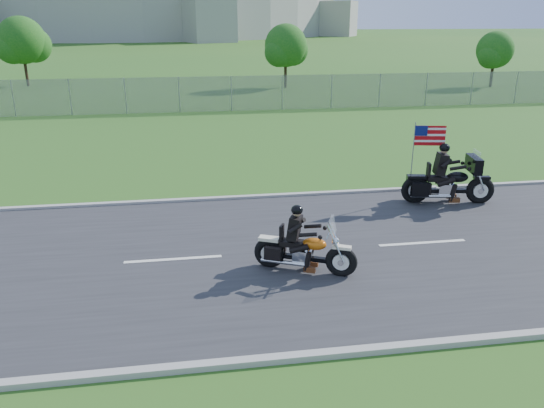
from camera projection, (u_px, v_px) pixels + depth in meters
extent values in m
plane|color=#225219|center=(260.00, 255.00, 12.37)|extent=(420.00, 420.00, 0.00)
cube|color=#28282B|center=(260.00, 254.00, 12.36)|extent=(120.00, 8.00, 0.04)
cube|color=#9E9B93|center=(242.00, 198.00, 16.12)|extent=(120.00, 0.18, 0.12)
cube|color=#9E9B93|center=(293.00, 358.00, 8.58)|extent=(120.00, 0.18, 0.12)
cube|color=gray|center=(125.00, 96.00, 29.92)|extent=(60.00, 0.03, 2.00)
cylinder|color=#382316|center=(285.00, 71.00, 40.74)|extent=(0.22, 0.22, 2.52)
sphere|color=#175115|center=(286.00, 45.00, 40.10)|extent=(3.20, 3.20, 3.20)
sphere|color=#175115|center=(293.00, 50.00, 40.77)|extent=(2.40, 2.40, 2.40)
sphere|color=#175115|center=(279.00, 52.00, 39.80)|extent=(2.24, 2.24, 2.24)
cylinder|color=#382316|center=(26.00, 68.00, 41.52)|extent=(0.22, 0.22, 2.80)
sphere|color=#175115|center=(21.00, 40.00, 40.81)|extent=(3.60, 3.60, 3.60)
sphere|color=#175115|center=(34.00, 45.00, 41.55)|extent=(2.70, 2.70, 2.70)
sphere|color=#175115|center=(12.00, 47.00, 40.47)|extent=(2.52, 2.52, 2.52)
cylinder|color=#382316|center=(492.00, 72.00, 41.24)|extent=(0.22, 0.22, 2.24)
sphere|color=#175115|center=(495.00, 50.00, 40.68)|extent=(2.80, 2.80, 2.80)
sphere|color=#175115|center=(498.00, 54.00, 41.26)|extent=(2.10, 2.10, 2.10)
sphere|color=#175115|center=(491.00, 56.00, 40.42)|extent=(1.96, 1.96, 1.96)
torus|color=black|center=(341.00, 261.00, 11.23)|extent=(0.70, 0.44, 0.69)
torus|color=black|center=(269.00, 253.00, 11.64)|extent=(0.70, 0.44, 0.69)
ellipsoid|color=#D7630F|center=(314.00, 244.00, 11.27)|extent=(0.60, 0.49, 0.26)
cube|color=black|center=(292.00, 243.00, 11.41)|extent=(0.58, 0.47, 0.11)
cube|color=black|center=(295.00, 227.00, 11.28)|extent=(0.36, 0.43, 0.51)
sphere|color=black|center=(297.00, 210.00, 11.13)|extent=(0.33, 0.33, 0.25)
cube|color=silver|center=(333.00, 226.00, 11.03)|extent=(0.21, 0.41, 0.37)
torus|color=black|center=(480.00, 190.00, 15.61)|extent=(0.85, 0.35, 0.83)
torus|color=black|center=(415.00, 190.00, 15.66)|extent=(0.85, 0.35, 0.83)
ellipsoid|color=black|center=(458.00, 177.00, 15.49)|extent=(0.68, 0.47, 0.31)
cube|color=black|center=(437.00, 178.00, 15.52)|extent=(0.67, 0.44, 0.13)
cube|color=black|center=(441.00, 164.00, 15.38)|extent=(0.35, 0.49, 0.62)
sphere|color=black|center=(445.00, 148.00, 15.21)|extent=(0.35, 0.35, 0.30)
cube|color=black|center=(474.00, 164.00, 15.35)|extent=(0.40, 0.93, 0.45)
cube|color=#B70C11|center=(430.00, 136.00, 15.33)|extent=(0.88, 0.18, 0.58)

